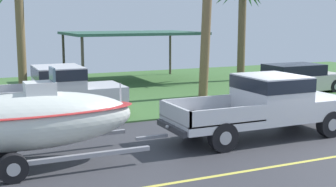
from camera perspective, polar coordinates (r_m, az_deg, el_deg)
The scene contains 8 objects.
ground at distance 21.07m, azimuth 2.13°, elevation -0.20°, with size 36.00×22.00×0.11m.
pickup_truck_towing at distance 13.81m, azimuth 12.66°, elevation -1.11°, with size 5.84×1.97×1.85m.
boat_on_trailer at distance 11.16m, azimuth -17.05°, elevation -3.28°, with size 6.33×2.18×2.36m.
parked_pickup_background at distance 16.33m, azimuth -13.72°, elevation 0.45°, with size 5.50×2.05×1.86m.
parked_sedan_near at distance 22.39m, azimuth 15.85°, elevation 1.78°, with size 4.61×1.91×1.38m.
carport_awning at distance 25.08m, azimuth -4.55°, elevation 7.46°, with size 7.16×4.99×2.79m.
palm_tree_near_left at distance 23.84m, azimuth -18.41°, elevation 10.93°, with size 3.68×2.92×5.93m.
palm_tree_mid at distance 25.89m, azimuth 9.36°, elevation 11.24°, with size 2.85×2.82×5.98m.
Camera 1 is at (-9.26, -10.21, 3.48)m, focal length 48.39 mm.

